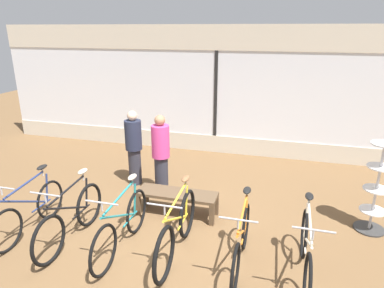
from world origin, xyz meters
name	(u,v)px	position (x,y,z in m)	size (l,w,h in m)	color
ground_plane	(162,236)	(0.00, 0.00, 0.00)	(24.00, 24.00, 0.00)	brown
shop_back_wall	(216,90)	(0.00, 4.06, 1.64)	(12.00, 0.08, 3.20)	beige
bicycle_far_left	(30,211)	(-2.05, -0.41, 0.38)	(0.46, 1.65, 1.01)	black
bicycle_left	(71,218)	(-1.27, -0.46, 0.39)	(0.46, 1.74, 1.04)	black
bicycle_center_left	(122,226)	(-0.44, -0.45, 0.39)	(0.46, 1.75, 1.03)	black
bicycle_center_right	(177,230)	(0.37, -0.35, 0.41)	(0.46, 1.81, 1.06)	black
bicycle_right	(241,243)	(1.29, -0.39, 0.39)	(0.46, 1.69, 1.02)	black
bicycle_far_right	(306,252)	(2.12, -0.39, 0.40)	(0.46, 1.74, 1.03)	black
accessory_rack	(376,193)	(3.19, 1.09, 0.65)	(0.48, 0.48, 1.57)	#333333
display_bench	(177,196)	(0.03, 0.72, 0.35)	(1.40, 0.44, 0.42)	brown
customer_near_rack	(161,154)	(-0.50, 1.38, 0.84)	(0.38, 0.38, 1.61)	#2D2D38
customer_by_window	(134,147)	(-1.20, 1.70, 0.82)	(0.48, 0.48, 1.56)	#2D2D38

